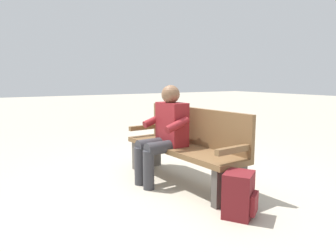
# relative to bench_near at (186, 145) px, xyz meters

# --- Properties ---
(ground_plane) EXTENTS (40.00, 40.00, 0.00)m
(ground_plane) POSITION_rel_bench_near_xyz_m (-0.00, 0.07, -0.46)
(ground_plane) COLOR #B7AD99
(bench_near) EXTENTS (1.83, 0.59, 0.90)m
(bench_near) POSITION_rel_bench_near_xyz_m (0.00, 0.00, 0.00)
(bench_near) COLOR brown
(bench_near) RESTS_ON ground
(person_seated) EXTENTS (0.59, 0.59, 1.18)m
(person_seated) POSITION_rel_bench_near_xyz_m (0.11, 0.24, 0.17)
(person_seated) COLOR maroon
(person_seated) RESTS_ON ground
(backpack) EXTENTS (0.37, 0.37, 0.42)m
(backpack) POSITION_rel_bench_near_xyz_m (-1.07, 0.15, -0.25)
(backpack) COLOR maroon
(backpack) RESTS_ON ground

